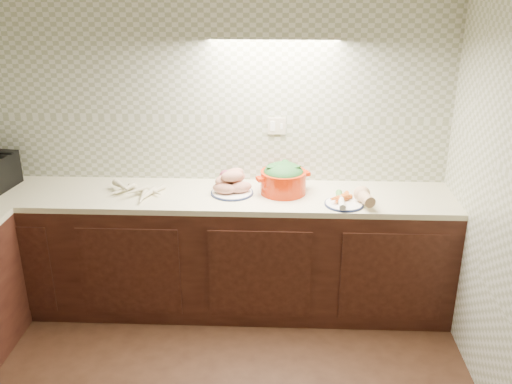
{
  "coord_description": "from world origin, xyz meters",
  "views": [
    {
      "loc": [
        0.57,
        -2.21,
        2.41
      ],
      "look_at": [
        0.42,
        1.25,
        1.02
      ],
      "focal_mm": 40.0,
      "sensor_mm": 36.0,
      "label": 1
    }
  ],
  "objects_px": {
    "parsnip_pile": "(131,192)",
    "sweet_potato_plate": "(232,184)",
    "dutch_oven": "(283,178)",
    "veg_plate": "(352,198)",
    "onion_bowl": "(228,181)"
  },
  "relations": [
    {
      "from": "dutch_oven",
      "to": "veg_plate",
      "type": "xyz_separation_m",
      "value": [
        0.46,
        -0.18,
        -0.06
      ]
    },
    {
      "from": "sweet_potato_plate",
      "to": "veg_plate",
      "type": "relative_size",
      "value": 0.94
    },
    {
      "from": "sweet_potato_plate",
      "to": "veg_plate",
      "type": "height_order",
      "value": "sweet_potato_plate"
    },
    {
      "from": "sweet_potato_plate",
      "to": "dutch_oven",
      "type": "xyz_separation_m",
      "value": [
        0.36,
        0.02,
        0.04
      ]
    },
    {
      "from": "sweet_potato_plate",
      "to": "dutch_oven",
      "type": "bearing_deg",
      "value": 3.67
    },
    {
      "from": "sweet_potato_plate",
      "to": "veg_plate",
      "type": "distance_m",
      "value": 0.84
    },
    {
      "from": "parsnip_pile",
      "to": "veg_plate",
      "type": "distance_m",
      "value": 1.53
    },
    {
      "from": "sweet_potato_plate",
      "to": "veg_plate",
      "type": "bearing_deg",
      "value": -10.99
    },
    {
      "from": "parsnip_pile",
      "to": "dutch_oven",
      "type": "bearing_deg",
      "value": 5.44
    },
    {
      "from": "parsnip_pile",
      "to": "dutch_oven",
      "type": "xyz_separation_m",
      "value": [
        1.06,
        0.1,
        0.08
      ]
    },
    {
      "from": "parsnip_pile",
      "to": "sweet_potato_plate",
      "type": "bearing_deg",
      "value": 6.34
    },
    {
      "from": "parsnip_pile",
      "to": "veg_plate",
      "type": "xyz_separation_m",
      "value": [
        1.53,
        -0.08,
        0.02
      ]
    },
    {
      "from": "parsnip_pile",
      "to": "onion_bowl",
      "type": "relative_size",
      "value": 2.06
    },
    {
      "from": "parsnip_pile",
      "to": "sweet_potato_plate",
      "type": "distance_m",
      "value": 0.71
    },
    {
      "from": "parsnip_pile",
      "to": "sweet_potato_plate",
      "type": "relative_size",
      "value": 1.16
    }
  ]
}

